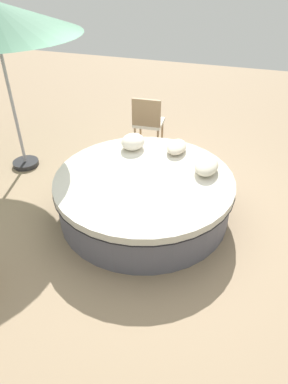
# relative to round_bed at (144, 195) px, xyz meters

# --- Properties ---
(ground_plane) EXTENTS (16.00, 16.00, 0.00)m
(ground_plane) POSITION_rel_round_bed_xyz_m (0.00, 0.00, -0.31)
(ground_plane) COLOR #9E8466
(round_bed) EXTENTS (2.45, 2.45, 0.61)m
(round_bed) POSITION_rel_round_bed_xyz_m (0.00, 0.00, 0.00)
(round_bed) COLOR #595966
(round_bed) RESTS_ON ground_plane
(throw_pillow_0) EXTENTS (0.52, 0.32, 0.19)m
(throw_pillow_0) POSITION_rel_round_bed_xyz_m (0.41, -0.77, 0.39)
(throw_pillow_0) COLOR beige
(throw_pillow_0) RESTS_ON round_bed
(throw_pillow_1) EXTENTS (0.46, 0.28, 0.15)m
(throw_pillow_1) POSITION_rel_round_bed_xyz_m (0.84, -0.25, 0.37)
(throw_pillow_1) COLOR beige
(throw_pillow_1) RESTS_ON round_bed
(throw_pillow_2) EXTENTS (0.42, 0.35, 0.22)m
(throw_pillow_2) POSITION_rel_round_bed_xyz_m (0.74, 0.41, 0.41)
(throw_pillow_2) COLOR silver
(throw_pillow_2) RESTS_ON round_bed
(patio_chair) EXTENTS (0.53, 0.55, 0.98)m
(patio_chair) POSITION_rel_round_bed_xyz_m (1.97, 0.56, 0.25)
(patio_chair) COLOR #997A56
(patio_chair) RESTS_ON ground_plane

